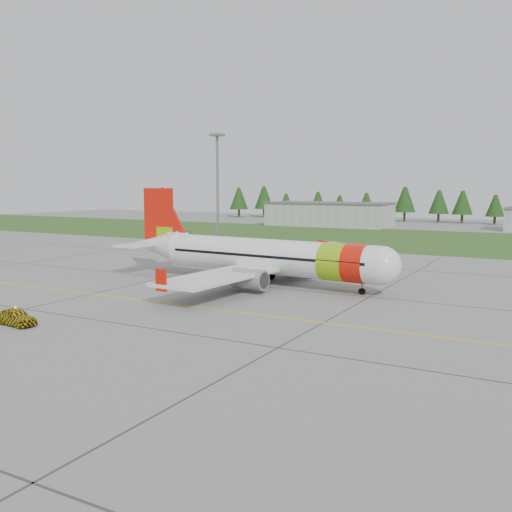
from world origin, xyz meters
The scene contains 9 objects.
ground centered at (0.00, 0.00, 0.00)m, with size 320.00×320.00×0.00m, color gray.
aircraft centered at (-2.85, 21.78, 3.03)m, with size 34.73×32.06×10.52m.
follow_me_car centered at (-10.76, -4.26, 1.94)m, with size 1.56×1.32×3.87m, color #DEB90C.
service_van centered at (-8.26, 56.25, 2.13)m, with size 1.48×1.40×4.25m, color silver.
grass_strip centered at (0.00, 82.00, 0.01)m, with size 320.00×50.00×0.03m, color #30561E.
taxi_guideline centered at (0.00, 8.00, 0.01)m, with size 120.00×0.25×0.02m, color gold.
hangar_west centered at (-30.00, 110.00, 3.00)m, with size 32.00×14.00×6.00m, color #A8A8A3.
floodlight_mast centered at (-32.00, 58.00, 10.00)m, with size 0.50×0.50×20.00m, color slate.
treeline centered at (0.00, 138.00, 5.00)m, with size 160.00×8.00×10.00m, color #1C3F14, non-canonical shape.
Camera 1 is at (26.70, -33.29, 10.86)m, focal length 40.00 mm.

